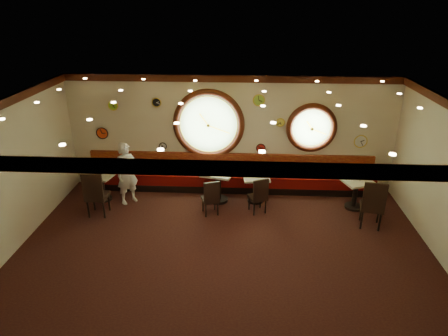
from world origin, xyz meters
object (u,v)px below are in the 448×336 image
at_px(condiment_b_pepper, 221,170).
at_px(table_b, 218,182).
at_px(condiment_c_salt, 255,174).
at_px(condiment_d_pepper, 360,180).
at_px(table_d, 356,190).
at_px(condiment_b_salt, 215,168).
at_px(condiment_c_pepper, 255,175).
at_px(condiment_d_salt, 356,178).
at_px(chair_c, 259,194).
at_px(chair_a, 95,191).
at_px(waiter, 127,173).
at_px(chair_d, 373,202).
at_px(chair_b, 211,196).
at_px(condiment_b_bottle, 225,168).
at_px(table_a, 102,184).
at_px(condiment_d_bottle, 359,177).
at_px(condiment_a_bottle, 106,171).
at_px(table_c, 256,185).
at_px(condiment_c_bottle, 258,173).
at_px(condiment_a_salt, 100,173).
at_px(condiment_a_pepper, 101,172).

bearing_deg(condiment_b_pepper, table_b, 141.14).
height_order(condiment_c_salt, condiment_d_pepper, condiment_d_pepper).
bearing_deg(table_d, condiment_c_salt, 175.36).
xyz_separation_m(condiment_b_salt, condiment_c_pepper, (1.07, -0.14, -0.12)).
bearing_deg(condiment_d_pepper, condiment_d_salt, 127.42).
distance_m(chair_c, condiment_d_salt, 2.51).
relative_size(chair_a, waiter, 0.44).
height_order(chair_d, waiter, waiter).
height_order(chair_b, chair_d, chair_d).
distance_m(chair_b, waiter, 2.33).
relative_size(table_b, condiment_b_bottle, 6.33).
bearing_deg(table_a, condiment_d_bottle, -0.50).
height_order(condiment_d_pepper, condiment_b_bottle, condiment_b_bottle).
relative_size(chair_c, condiment_a_bottle, 3.37).
relative_size(condiment_d_salt, condiment_b_pepper, 0.97).
bearing_deg(condiment_d_salt, condiment_c_salt, 176.20).
relative_size(condiment_a_bottle, waiter, 0.11).
height_order(table_a, table_c, table_a).
bearing_deg(table_a, condiment_b_salt, 3.69).
distance_m(condiment_b_salt, condiment_c_bottle, 1.15).
distance_m(table_d, chair_a, 6.56).
xyz_separation_m(chair_c, condiment_a_bottle, (-4.05, 0.55, 0.29)).
xyz_separation_m(table_d, chair_b, (-3.67, -0.58, 0.04)).
bearing_deg(waiter, chair_d, -55.32).
bearing_deg(chair_a, condiment_a_salt, 101.03).
bearing_deg(condiment_c_pepper, condiment_a_bottle, 179.99).
bearing_deg(condiment_b_bottle, condiment_c_bottle, 0.84).
bearing_deg(table_d, table_a, 179.30).
relative_size(condiment_a_salt, condiment_b_bottle, 0.58).
distance_m(condiment_d_salt, condiment_b_bottle, 3.35).
distance_m(table_a, chair_d, 6.88).
relative_size(condiment_b_pepper, condiment_c_bottle, 0.61).
bearing_deg(condiment_c_bottle, condiment_a_salt, -177.73).
distance_m(condiment_b_bottle, waiter, 2.57).
xyz_separation_m(chair_d, condiment_c_salt, (-2.73, 1.19, 0.10)).
relative_size(chair_c, condiment_b_pepper, 6.03).
bearing_deg(condiment_a_salt, condiment_a_bottle, 19.68).
height_order(chair_c, condiment_c_salt, chair_c).
bearing_deg(condiment_a_salt, chair_a, -78.92).
bearing_deg(chair_a, chair_b, 4.36).
bearing_deg(condiment_d_salt, condiment_d_bottle, -12.78).
relative_size(condiment_a_salt, condiment_c_salt, 0.91).
xyz_separation_m(condiment_a_pepper, condiment_d_pepper, (6.69, -0.15, 0.04)).
relative_size(condiment_a_pepper, condiment_b_pepper, 1.15).
relative_size(table_b, chair_c, 1.61).
bearing_deg(condiment_b_bottle, table_a, -177.37).
xyz_separation_m(chair_a, condiment_b_salt, (2.86, 1.07, 0.23)).
xyz_separation_m(condiment_c_salt, condiment_d_bottle, (2.64, -0.19, 0.08)).
xyz_separation_m(condiment_a_bottle, condiment_d_bottle, (6.58, -0.11, 0.03)).
bearing_deg(condiment_c_pepper, chair_a, -166.69).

